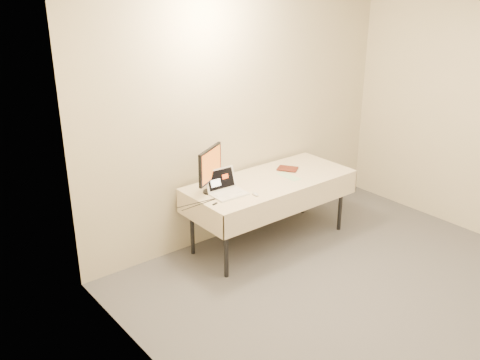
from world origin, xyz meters
TOP-DOWN VIEW (x-y plane):
  - ground at (0.00, 0.00)m, footprint 5.00×5.00m
  - back_wall at (0.00, 2.50)m, footprint 4.00×0.10m
  - table at (0.00, 2.05)m, footprint 1.86×0.81m
  - laptop at (-0.60, 2.04)m, footprint 0.35×0.32m
  - monitor at (-0.70, 2.15)m, footprint 0.41×0.24m
  - book at (0.28, 2.10)m, footprint 0.15×0.10m
  - alarm_clock at (-0.43, 2.30)m, footprint 0.12×0.05m
  - clicker at (-0.40, 1.82)m, footprint 0.05×0.09m
  - paper_form at (0.21, 1.98)m, footprint 0.12×0.29m
  - usb_dongle at (-0.84, 1.89)m, footprint 0.06×0.03m

SIDE VIEW (x-z plane):
  - ground at x=0.00m, z-range 0.00..0.00m
  - table at x=0.00m, z-range 0.31..1.05m
  - paper_form at x=0.21m, z-range 0.74..0.74m
  - usb_dongle at x=-0.84m, z-range 0.74..0.75m
  - clicker at x=-0.40m, z-range 0.74..0.76m
  - alarm_clock at x=-0.43m, z-range 0.74..0.79m
  - laptop at x=-0.60m, z-range 0.68..0.91m
  - book at x=0.28m, z-range 0.74..0.95m
  - monitor at x=-0.70m, z-range 0.78..1.24m
  - back_wall at x=0.00m, z-range 0.00..2.70m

